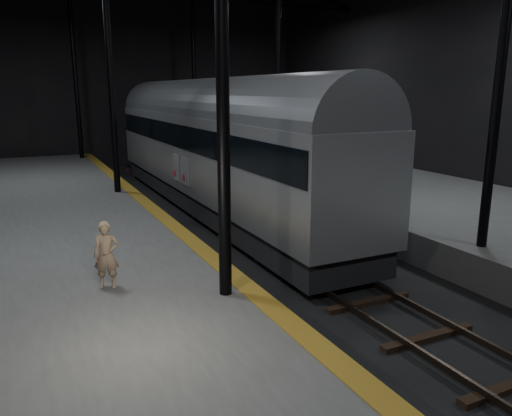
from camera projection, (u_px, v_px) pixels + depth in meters
ground at (289, 257)px, 15.86m from camera, size 44.00×44.00×0.00m
platform_left at (30, 280)px, 12.59m from camera, size 9.00×43.80×1.00m
platform_right at (462, 217)px, 18.91m from camera, size 9.00×43.80×1.00m
tactile_strip at (191, 240)px, 14.26m from camera, size 0.50×43.80×0.01m
track at (289, 255)px, 15.85m from camera, size 2.40×43.00×0.24m
train at (212, 141)px, 21.07m from camera, size 3.10×20.71×5.54m
woman at (106, 255)px, 10.68m from camera, size 0.63×0.52×1.47m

